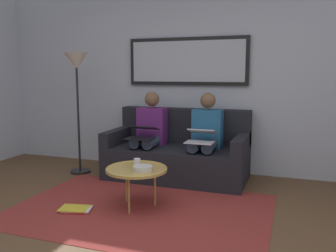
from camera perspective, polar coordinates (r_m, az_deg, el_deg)
The scene contains 13 objects.
wall_rear at distance 5.17m, azimuth 3.33°, elevation 7.44°, with size 6.00×0.12×2.60m, color #B7BCC6.
area_rug at distance 3.78m, azimuth -4.37°, elevation -13.08°, with size 2.60×1.80×0.01m, color maroon.
couch at distance 4.83m, azimuth 1.64°, elevation -4.45°, with size 1.83×0.90×0.90m.
framed_mirror at distance 5.08m, azimuth 3.05°, elevation 10.24°, with size 1.72×0.05×0.66m.
coffee_table at distance 3.72m, azimuth -5.03°, elevation -6.92°, with size 0.64×0.64×0.43m.
cup at distance 3.76m, azimuth -4.94°, elevation -5.85°, with size 0.07×0.07×0.09m, color silver.
bowl at distance 3.62m, azimuth -4.06°, elevation -6.74°, with size 0.20×0.20×0.05m, color beige.
person_left at distance 4.60m, azimuth 6.01°, elevation -1.37°, with size 0.38×0.58×1.14m.
laptop_silver at distance 4.37m, azimuth 5.30°, elevation -1.63°, with size 0.34×0.36×0.16m.
person_right at distance 4.84m, azimuth -2.98°, elevation -0.86°, with size 0.38×0.58×1.14m.
laptop_black at distance 4.62m, azimuth -4.10°, elevation -1.03°, with size 0.34×0.37×0.16m.
magazine_stack at distance 3.85m, azimuth -14.48°, elevation -12.69°, with size 0.35×0.28×0.03m.
standing_lamp at distance 5.06m, azimuth -14.34°, elevation 7.98°, with size 0.32×0.32×1.66m.
Camera 1 is at (-1.42, 2.37, 1.39)m, focal length 38.25 mm.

